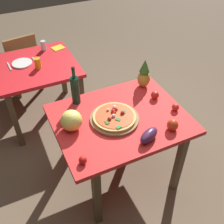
% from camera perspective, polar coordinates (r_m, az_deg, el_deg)
% --- Properties ---
extents(ground_plane, '(10.00, 10.00, 0.00)m').
position_cam_1_polar(ground_plane, '(2.88, 1.44, -12.33)').
color(ground_plane, brown).
extents(display_table, '(1.13, 0.90, 0.75)m').
position_cam_1_polar(display_table, '(2.39, 1.70, -2.84)').
color(display_table, brown).
rests_on(display_table, ground_plane).
extents(background_table, '(0.88, 0.86, 0.75)m').
position_cam_1_polar(background_table, '(3.21, -15.55, 7.91)').
color(background_table, brown).
rests_on(background_table, ground_plane).
extents(dining_chair, '(0.46, 0.46, 0.85)m').
position_cam_1_polar(dining_chair, '(3.84, -18.55, 10.35)').
color(dining_chair, brown).
rests_on(dining_chair, ground_plane).
extents(pizza_board, '(0.42, 0.42, 0.02)m').
position_cam_1_polar(pizza_board, '(2.29, 0.53, -1.45)').
color(pizza_board, brown).
rests_on(pizza_board, display_table).
extents(pizza, '(0.37, 0.37, 0.05)m').
position_cam_1_polar(pizza, '(2.27, 0.54, -0.92)').
color(pizza, tan).
rests_on(pizza, pizza_board).
extents(wine_bottle, '(0.08, 0.08, 0.37)m').
position_cam_1_polar(wine_bottle, '(2.42, -7.79, 4.72)').
color(wine_bottle, '#0C3021').
rests_on(wine_bottle, display_table).
extents(pineapple_left, '(0.12, 0.12, 0.30)m').
position_cam_1_polar(pineapple_left, '(2.63, 6.81, 7.87)').
color(pineapple_left, '#AF9437').
rests_on(pineapple_left, display_table).
extents(melon, '(0.18, 0.18, 0.18)m').
position_cam_1_polar(melon, '(2.19, -8.60, -1.78)').
color(melon, '#EFE165').
rests_on(melon, display_table).
extents(bell_pepper, '(0.09, 0.09, 0.10)m').
position_cam_1_polar(bell_pepper, '(2.24, 12.72, -2.70)').
color(bell_pepper, red).
rests_on(bell_pepper, display_table).
extents(eggplant, '(0.22, 0.17, 0.09)m').
position_cam_1_polar(eggplant, '(2.12, 7.84, -4.91)').
color(eggplant, '#471F41').
rests_on(eggplant, display_table).
extents(tomato_near_board, '(0.06, 0.06, 0.06)m').
position_cam_1_polar(tomato_near_board, '(1.97, -6.20, -10.08)').
color(tomato_near_board, red).
rests_on(tomato_near_board, display_table).
extents(tomato_beside_pepper, '(0.06, 0.06, 0.06)m').
position_cam_1_polar(tomato_beside_pepper, '(2.44, 13.29, 1.00)').
color(tomato_beside_pepper, red).
rests_on(tomato_beside_pepper, display_table).
extents(tomato_at_corner, '(0.08, 0.08, 0.08)m').
position_cam_1_polar(tomato_at_corner, '(2.53, 9.09, 3.57)').
color(tomato_at_corner, red).
rests_on(tomato_at_corner, display_table).
extents(drinking_glass_juice, '(0.07, 0.07, 0.12)m').
position_cam_1_polar(drinking_glass_juice, '(3.04, -15.46, 9.94)').
color(drinking_glass_juice, gold).
rests_on(drinking_glass_juice, background_table).
extents(drinking_glass_water, '(0.06, 0.06, 0.11)m').
position_cam_1_polar(drinking_glass_water, '(3.40, -14.31, 13.52)').
color(drinking_glass_water, silver).
rests_on(drinking_glass_water, background_table).
extents(dinner_plate, '(0.22, 0.22, 0.02)m').
position_cam_1_polar(dinner_plate, '(3.20, -18.52, 9.78)').
color(dinner_plate, white).
rests_on(dinner_plate, background_table).
extents(fork_utensil, '(0.03, 0.18, 0.01)m').
position_cam_1_polar(fork_utensil, '(3.19, -20.95, 9.02)').
color(fork_utensil, silver).
rests_on(fork_utensil, background_table).
extents(knife_utensil, '(0.03, 0.18, 0.01)m').
position_cam_1_polar(knife_utensil, '(3.21, -16.07, 10.39)').
color(knife_utensil, silver).
rests_on(knife_utensil, background_table).
extents(napkin_folded, '(0.17, 0.15, 0.01)m').
position_cam_1_polar(napkin_folded, '(3.43, -11.36, 13.20)').
color(napkin_folded, yellow).
rests_on(napkin_folded, background_table).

